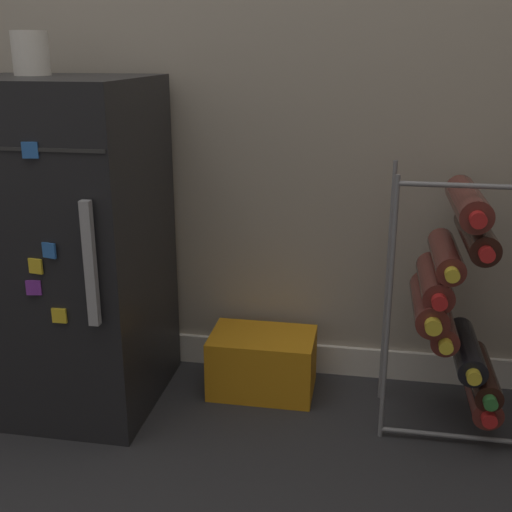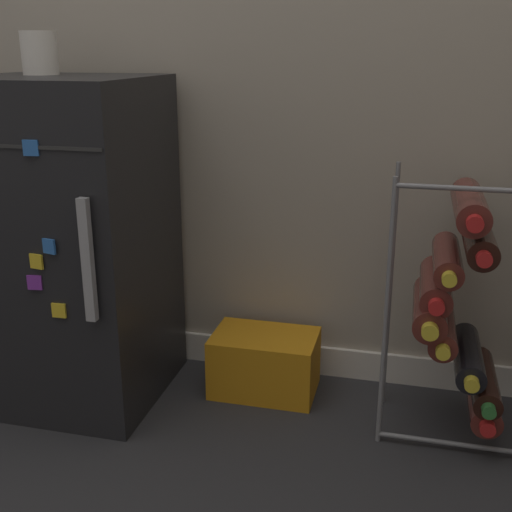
{
  "view_description": "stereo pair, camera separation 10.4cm",
  "coord_description": "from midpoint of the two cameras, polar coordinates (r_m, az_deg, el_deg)",
  "views": [
    {
      "loc": [
        0.36,
        -1.25,
        0.95
      ],
      "look_at": [
        0.08,
        0.3,
        0.44
      ],
      "focal_mm": 45.0,
      "sensor_mm": 36.0,
      "label": 1
    },
    {
      "loc": [
        0.46,
        -1.22,
        0.95
      ],
      "look_at": [
        0.08,
        0.3,
        0.44
      ],
      "focal_mm": 45.0,
      "sensor_mm": 36.0,
      "label": 2
    }
  ],
  "objects": [
    {
      "name": "wine_rack",
      "position": [
        1.67,
        15.8,
        -3.82
      ],
      "size": [
        0.38,
        0.33,
        0.68
      ],
      "color": "slate",
      "rests_on": "ground_plane"
    },
    {
      "name": "ground_plane",
      "position": [
        1.61,
        -6.96,
        -18.35
      ],
      "size": [
        14.0,
        14.0,
        0.0
      ],
      "primitive_type": "plane",
      "color": "#28282B"
    },
    {
      "name": "fridge_top_cup",
      "position": [
        1.82,
        -21.04,
        16.48
      ],
      "size": [
        0.09,
        0.09,
        0.11
      ],
      "color": "silver",
      "rests_on": "mini_fridge"
    },
    {
      "name": "soda_box",
      "position": [
        1.88,
        -1.03,
        -9.48
      ],
      "size": [
        0.3,
        0.2,
        0.18
      ],
      "color": "orange",
      "rests_on": "ground_plane"
    },
    {
      "name": "mini_fridge",
      "position": [
        1.81,
        -18.42,
        0.73
      ],
      "size": [
        0.49,
        0.48,
        0.89
      ],
      "color": "black",
      "rests_on": "ground_plane"
    }
  ]
}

